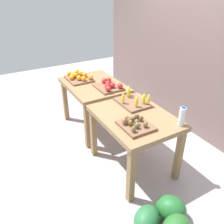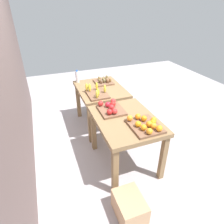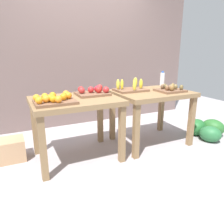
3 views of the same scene
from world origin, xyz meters
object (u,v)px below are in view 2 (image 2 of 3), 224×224
(display_table_left, at_px, (126,126))
(banana_crate, at_px, (97,93))
(kiwi_bin, at_px, (104,81))
(apple_bin, at_px, (111,108))
(water_bottle, at_px, (77,77))
(watermelon_pile, at_px, (98,97))
(display_table_right, at_px, (101,94))
(cardboard_produce_box, at_px, (130,207))
(orange_bin, at_px, (145,124))

(display_table_left, height_order, banana_crate, banana_crate)
(kiwi_bin, bearing_deg, banana_crate, 148.44)
(apple_bin, bearing_deg, water_bottle, 8.97)
(kiwi_bin, height_order, watermelon_pile, kiwi_bin)
(display_table_right, xyz_separation_m, cardboard_produce_box, (-1.93, 0.30, -0.52))
(kiwi_bin, relative_size, water_bottle, 1.52)
(kiwi_bin, xyz_separation_m, watermelon_pile, (0.72, -0.09, -0.68))
(display_table_right, xyz_separation_m, kiwi_bin, (0.21, -0.14, 0.15))
(banana_crate, distance_m, water_bottle, 0.71)
(orange_bin, xyz_separation_m, water_bottle, (1.82, 0.46, 0.07))
(display_table_left, xyz_separation_m, display_table_right, (1.12, 0.00, 0.00))
(orange_bin, bearing_deg, water_bottle, 14.08)
(apple_bin, height_order, watermelon_pile, apple_bin)
(watermelon_pile, xyz_separation_m, cardboard_produce_box, (-2.86, 0.53, 0.01))
(apple_bin, relative_size, kiwi_bin, 1.13)
(orange_bin, relative_size, water_bottle, 1.93)
(display_table_left, xyz_separation_m, orange_bin, (-0.27, -0.14, 0.16))
(water_bottle, bearing_deg, display_table_right, -143.17)
(apple_bin, bearing_deg, display_table_left, -156.51)
(kiwi_bin, distance_m, cardboard_produce_box, 2.28)
(display_table_left, relative_size, water_bottle, 4.40)
(display_table_left, xyz_separation_m, banana_crate, (0.86, 0.15, 0.16))
(display_table_left, bearing_deg, kiwi_bin, -5.96)
(kiwi_bin, xyz_separation_m, cardboard_produce_box, (-2.13, 0.44, -0.67))
(display_table_right, height_order, watermelon_pile, display_table_right)
(orange_bin, bearing_deg, watermelon_pile, -2.28)
(display_table_right, xyz_separation_m, orange_bin, (-1.39, -0.14, 0.16))
(display_table_right, distance_m, banana_crate, 0.34)
(banana_crate, xyz_separation_m, watermelon_pile, (1.19, -0.38, -0.69))
(orange_bin, height_order, water_bottle, water_bottle)
(display_table_left, relative_size, kiwi_bin, 2.89)
(display_table_right, height_order, cardboard_produce_box, display_table_right)
(orange_bin, bearing_deg, display_table_right, 5.61)
(apple_bin, bearing_deg, display_table_right, -7.99)
(banana_crate, bearing_deg, cardboard_produce_box, 174.81)
(apple_bin, relative_size, cardboard_produce_box, 1.02)
(banana_crate, distance_m, cardboard_produce_box, 1.81)
(water_bottle, bearing_deg, apple_bin, -171.03)
(display_table_right, bearing_deg, display_table_left, 180.00)
(water_bottle, bearing_deg, kiwi_bin, -115.59)
(water_bottle, xyz_separation_m, watermelon_pile, (0.51, -0.55, -0.76))
(apple_bin, xyz_separation_m, banana_crate, (0.59, 0.03, -0.00))
(water_bottle, bearing_deg, display_table_left, -168.32)
(display_table_left, distance_m, display_table_right, 1.12)
(display_table_right, bearing_deg, water_bottle, 36.83)
(apple_bin, xyz_separation_m, kiwi_bin, (1.05, -0.26, -0.01))
(apple_bin, height_order, banana_crate, banana_crate)
(display_table_right, bearing_deg, apple_bin, 172.01)
(kiwi_bin, height_order, cardboard_produce_box, kiwi_bin)
(orange_bin, xyz_separation_m, watermelon_pile, (2.33, -0.09, -0.69))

